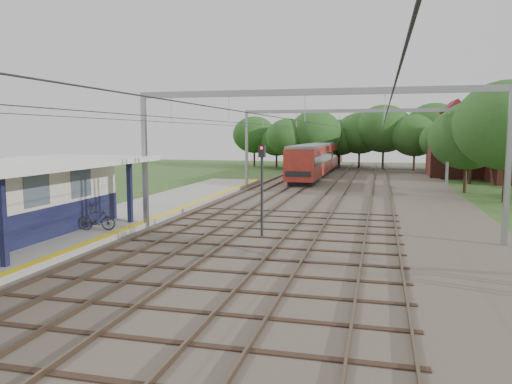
# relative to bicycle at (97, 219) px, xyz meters

# --- Properties ---
(ground) EXTENTS (160.00, 160.00, 0.00)m
(ground) POSITION_rel_bicycle_xyz_m (6.36, -12.58, -0.88)
(ground) COLOR #2D4C1E
(ground) RESTS_ON ground
(ballast_bed) EXTENTS (18.00, 90.00, 0.10)m
(ballast_bed) POSITION_rel_bicycle_xyz_m (10.36, 17.42, -0.83)
(ballast_bed) COLOR #473D33
(ballast_bed) RESTS_ON ground
(platform) EXTENTS (5.00, 52.00, 0.35)m
(platform) POSITION_rel_bicycle_xyz_m (-1.14, 1.42, -0.71)
(platform) COLOR gray
(platform) RESTS_ON ground
(yellow_stripe) EXTENTS (0.45, 52.00, 0.01)m
(yellow_stripe) POSITION_rel_bicycle_xyz_m (1.11, 1.42, -0.53)
(yellow_stripe) COLOR yellow
(yellow_stripe) RESTS_ON platform
(rail_tracks) EXTENTS (11.80, 88.00, 0.15)m
(rail_tracks) POSITION_rel_bicycle_xyz_m (7.86, 17.42, -0.71)
(rail_tracks) COLOR brown
(rail_tracks) RESTS_ON ballast_bed
(catenary_system) EXTENTS (17.22, 88.00, 7.00)m
(catenary_system) POSITION_rel_bicycle_xyz_m (9.75, 12.70, 4.63)
(catenary_system) COLOR gray
(catenary_system) RESTS_ON ground
(tree_band) EXTENTS (31.72, 30.88, 8.82)m
(tree_band) POSITION_rel_bicycle_xyz_m (10.20, 44.54, 4.04)
(tree_band) COLOR #382619
(tree_band) RESTS_ON ground
(house_far) EXTENTS (8.00, 6.12, 8.66)m
(house_far) POSITION_rel_bicycle_xyz_m (22.36, 39.42, 2.35)
(house_far) COLOR brown
(house_far) RESTS_ON ground
(bicycle) EXTENTS (1.84, 0.89, 1.06)m
(bicycle) POSITION_rel_bicycle_xyz_m (0.00, 0.00, 0.00)
(bicycle) COLOR black
(bicycle) RESTS_ON platform
(train) EXTENTS (2.80, 34.86, 3.69)m
(train) POSITION_rel_bicycle_xyz_m (5.86, 40.98, 1.18)
(train) COLOR black
(train) RESTS_ON ballast_bed
(signal_post) EXTENTS (0.34, 0.29, 4.41)m
(signal_post) POSITION_rel_bicycle_xyz_m (7.71, 1.57, 1.91)
(signal_post) COLOR black
(signal_post) RESTS_ON ground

